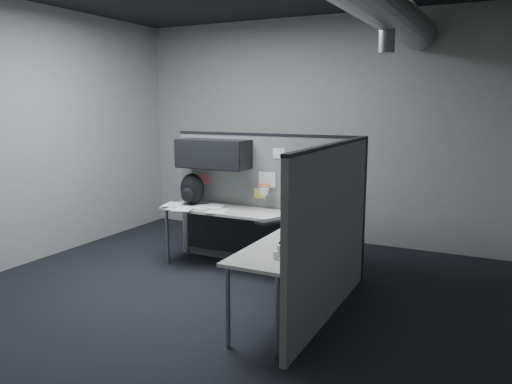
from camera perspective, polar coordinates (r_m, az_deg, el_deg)
The scene contains 12 objects.
room at distance 4.53m, azimuth 1.50°, elevation 11.55°, with size 5.62×5.62×3.22m.
partition_back at distance 6.07m, azimuth -0.58°, elevation 0.75°, with size 2.44×0.42×1.63m.
partition_right at distance 4.68m, azimuth 8.61°, elevation -4.41°, with size 0.07×2.23×1.63m.
desk at distance 5.51m, azimuth 0.63°, elevation -4.29°, with size 2.31×2.11×0.73m.
monitor at distance 5.45m, azimuth 6.96°, elevation -0.62°, with size 0.58×0.58×0.47m.
keyboard at distance 5.31m, azimuth 1.95°, elevation -3.36°, with size 0.30×0.44×0.04m.
mouse at distance 4.93m, azimuth 5.51°, elevation -4.44°, with size 0.30×0.31×0.05m.
phone at distance 4.46m, azimuth 4.11°, elevation -5.74°, with size 0.21×0.23×0.10m.
bottles at distance 4.12m, azimuth 3.00°, elevation -7.02°, with size 0.15×0.17×0.09m.
cup at distance 4.15m, azimuth 2.88°, elevation -6.76°, with size 0.07×0.07×0.10m, color #BAB6A4.
papers at distance 6.09m, azimuth -7.03°, elevation -1.75°, with size 0.94×0.66×0.02m.
backpack at distance 6.27m, azimuth -7.35°, elevation 0.28°, with size 0.37×0.35×0.39m.
Camera 1 is at (2.47, -4.10, 1.98)m, focal length 35.00 mm.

